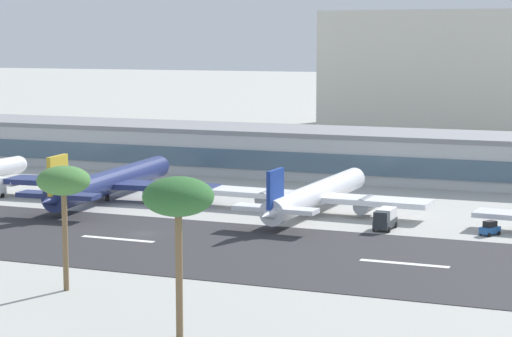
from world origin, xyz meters
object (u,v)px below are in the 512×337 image
Objects in this scene: palm_tree_1 at (178,199)px; palm_tree_2 at (64,183)px; service_baggage_tug_0 at (490,228)px; service_box_truck_1 at (385,218)px; airliner_navy_tail_gate_2 at (314,196)px; terminal_building at (303,152)px; airliner_gold_tail_gate_1 at (108,183)px; distant_hotel_block at (482,70)px.

palm_tree_2 is at bearing 150.56° from palm_tree_1.
service_baggage_tug_0 is 0.59× the size of service_box_truck_1.
service_baggage_tug_0 is (30.45, -7.43, -2.05)m from airliner_navy_tail_gate_2.
palm_tree_1 is (26.65, -115.90, 8.96)m from terminal_building.
palm_tree_1 is at bearing -149.25° from airliner_gold_tail_gate_1.
palm_tree_2 is (-20.53, 11.59, -1.11)m from palm_tree_1.
palm_tree_2 is at bearing 171.20° from airliner_navy_tail_gate_2.
palm_tree_2 is (-12.98, -231.08, -6.46)m from distant_hotel_block.
distant_hotel_block reaches higher than palm_tree_1.
service_baggage_tug_0 is at bearing -99.35° from airliner_gold_tail_gate_1.
terminal_building is 14.60× the size of palm_tree_2.
terminal_building is 48.74m from airliner_navy_tail_gate_2.
service_box_truck_1 is at bearing -52.77° from service_baggage_tug_0.
airliner_gold_tail_gate_1 is 85.25m from palm_tree_1.
distant_hotel_block is 182.45m from service_box_truck_1.
terminal_building is 71.51m from service_baggage_tug_0.
airliner_navy_tail_gate_2 is (-1.56, -172.20, -16.23)m from distant_hotel_block.
palm_tree_1 is (48.44, -69.34, 10.64)m from airliner_gold_tail_gate_1.
palm_tree_2 is at bearing -158.39° from airliner_gold_tail_gate_1.
service_baggage_tug_0 is at bearing -47.76° from terminal_building.
distant_hotel_block is 16.82× the size of service_box_truck_1.
distant_hotel_block reaches higher than service_box_truck_1.
palm_tree_2 is (27.91, -57.76, 9.53)m from airliner_gold_tail_gate_1.
airliner_navy_tail_gate_2 is 71.88m from palm_tree_1.
distant_hotel_block is 182.85m from service_baggage_tug_0.
palm_tree_1 is at bearing -3.84° from service_box_truck_1.
distant_hotel_block is at bearing 81.43° from terminal_building.
distant_hotel_block reaches higher than palm_tree_2.
palm_tree_1 is (-21.35, -63.04, 12.93)m from service_baggage_tug_0.
distant_hotel_block is at bearing 91.78° from palm_tree_1.
airliner_gold_tail_gate_1 is at bearing 93.81° from airliner_navy_tail_gate_2.
service_box_truck_1 reaches higher than service_baggage_tug_0.
airliner_gold_tail_gate_1 is at bearing -103.28° from distant_hotel_block.
airliner_gold_tail_gate_1 is 70.11m from service_baggage_tug_0.
palm_tree_2 is at bearing -93.22° from distant_hotel_block.
terminal_building is 60.85× the size of service_baggage_tug_0.
palm_tree_1 reaches higher than airliner_gold_tail_gate_1.
palm_tree_2 is (6.12, -104.31, 7.85)m from terminal_building.
airliner_gold_tail_gate_1 is (-40.89, -173.32, -15.98)m from distant_hotel_block.
palm_tree_1 is (9.11, -70.46, 10.88)m from airliner_navy_tail_gate_2.
distant_hotel_block reaches higher than service_baggage_tug_0.
service_box_truck_1 is 0.37× the size of palm_tree_1.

